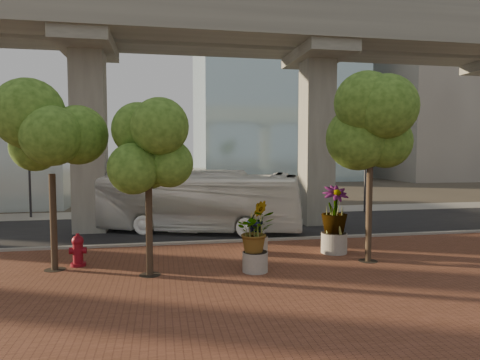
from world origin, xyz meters
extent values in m
plane|color=#3B352B|center=(0.00, 0.00, 0.00)|extent=(160.00, 160.00, 0.00)
cube|color=brown|center=(0.00, -8.00, 0.03)|extent=(70.00, 13.00, 0.06)
cube|color=black|center=(0.00, 2.00, 0.02)|extent=(90.00, 8.00, 0.04)
cube|color=gray|center=(0.00, -2.00, 0.08)|extent=(70.00, 0.25, 0.16)
cube|color=gray|center=(0.00, 7.50, 0.03)|extent=(90.00, 3.00, 0.06)
cube|color=#98978A|center=(0.00, 0.40, 10.50)|extent=(72.00, 2.40, 1.80)
cube|color=#98978A|center=(0.00, 3.60, 10.50)|extent=(72.00, 2.40, 1.80)
cube|color=#98978A|center=(0.00, 4.70, 11.90)|extent=(72.00, 0.12, 1.00)
cube|color=#A49F93|center=(38.00, 36.00, 12.00)|extent=(18.00, 16.00, 24.00)
imported|color=white|center=(-0.97, 0.93, 1.54)|extent=(11.28, 6.09, 3.08)
cylinder|color=maroon|center=(-5.41, -4.88, 0.12)|extent=(0.52, 0.52, 0.12)
cylinder|color=maroon|center=(-5.41, -4.88, 0.54)|extent=(0.35, 0.35, 0.84)
sphere|color=maroon|center=(-5.41, -4.88, 0.95)|extent=(0.40, 0.40, 0.40)
cylinder|color=maroon|center=(-5.41, -4.88, 1.14)|extent=(0.12, 0.12, 0.14)
cylinder|color=maroon|center=(-5.41, -4.88, 0.61)|extent=(0.58, 0.23, 0.23)
cylinder|color=#9C958D|center=(0.58, -6.72, 0.39)|extent=(0.86, 0.86, 0.67)
imported|color=#2F5215|center=(0.58, -6.72, 1.44)|extent=(1.90, 1.90, 1.43)
cylinder|color=#A59E95|center=(4.24, -4.72, 0.46)|extent=(1.03, 1.03, 0.80)
imported|color=#2F5215|center=(4.24, -4.72, 1.80)|extent=(2.51, 2.51, 1.88)
cylinder|color=#A6A195|center=(1.20, -4.24, 0.40)|extent=(0.87, 0.87, 0.67)
imported|color=#2F5215|center=(1.20, -4.24, 1.45)|extent=(1.92, 1.92, 1.44)
cylinder|color=#453327|center=(-6.11, -5.24, 1.70)|extent=(0.22, 0.22, 3.28)
cylinder|color=black|center=(-6.11, -5.24, 0.07)|extent=(0.70, 0.70, 0.01)
cylinder|color=#453327|center=(-2.90, -6.48, 1.61)|extent=(0.22, 0.22, 3.10)
cylinder|color=black|center=(-2.90, -6.48, 0.07)|extent=(0.70, 0.70, 0.01)
cylinder|color=#453327|center=(4.96, -6.16, 2.03)|extent=(0.22, 0.22, 3.95)
cylinder|color=black|center=(4.96, -6.16, 0.07)|extent=(0.70, 0.70, 0.01)
cylinder|color=#29292D|center=(-10.32, 7.21, 3.89)|extent=(0.13, 0.13, 7.70)
cube|color=#29292D|center=(-10.32, 6.72, 7.74)|extent=(0.14, 0.96, 0.14)
cube|color=silver|center=(-10.32, 6.24, 7.64)|extent=(0.38, 0.19, 0.12)
cylinder|color=#2D2C31|center=(10.75, 5.56, 3.73)|extent=(0.13, 0.13, 7.38)
cube|color=#2D2C31|center=(10.75, 5.10, 7.42)|extent=(0.14, 0.92, 0.14)
cube|color=silver|center=(10.75, 4.64, 7.32)|extent=(0.37, 0.18, 0.11)
camera|label=1|loc=(-2.51, -20.52, 4.14)|focal=32.00mm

